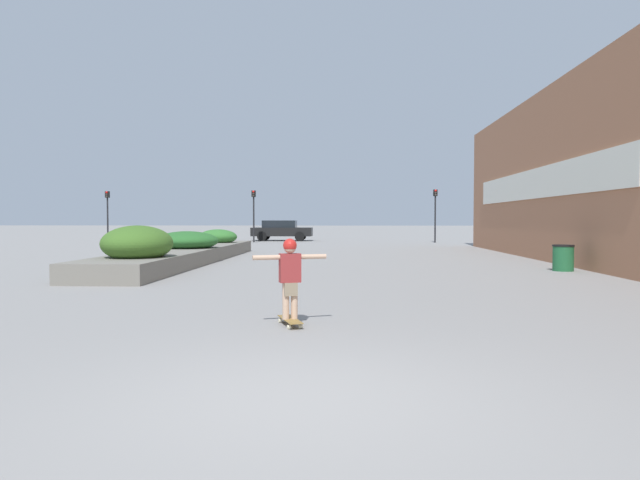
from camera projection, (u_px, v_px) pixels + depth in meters
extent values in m
plane|color=gray|center=(302.00, 399.00, 5.02)|extent=(300.00, 300.00, 0.00)
cube|color=#9E6647|center=(594.00, 165.00, 17.98)|extent=(0.60, 31.83, 6.60)
cube|color=silver|center=(533.00, 184.00, 22.80)|extent=(0.06, 16.83, 1.19)
cube|color=slate|center=(186.00, 255.00, 21.19)|extent=(2.20, 15.34, 0.53)
ellipsoid|color=#3D6623|center=(137.00, 244.00, 16.13)|extent=(1.95, 2.30, 1.03)
ellipsoid|color=#286028|center=(187.00, 241.00, 21.36)|extent=(2.36, 2.35, 0.72)
ellipsoid|color=#33702D|center=(218.00, 237.00, 26.40)|extent=(1.78, 1.51, 0.70)
cube|color=olive|center=(290.00, 319.00, 8.53)|extent=(0.46, 0.82, 0.01)
cylinder|color=beige|center=(280.00, 321.00, 8.77)|extent=(0.07, 0.08, 0.06)
cylinder|color=beige|center=(291.00, 320.00, 8.82)|extent=(0.07, 0.08, 0.06)
cylinder|color=beige|center=(289.00, 327.00, 8.24)|extent=(0.07, 0.08, 0.06)
cylinder|color=beige|center=(301.00, 326.00, 8.29)|extent=(0.07, 0.08, 0.06)
cylinder|color=tan|center=(286.00, 301.00, 8.50)|extent=(0.13, 0.13, 0.55)
cylinder|color=tan|center=(294.00, 300.00, 8.54)|extent=(0.13, 0.13, 0.55)
cube|color=gray|center=(290.00, 289.00, 8.51)|extent=(0.24, 0.22, 0.20)
cube|color=maroon|center=(290.00, 268.00, 8.50)|extent=(0.35, 0.25, 0.43)
cylinder|color=tan|center=(266.00, 257.00, 8.39)|extent=(0.41, 0.21, 0.07)
cylinder|color=tan|center=(313.00, 257.00, 8.60)|extent=(0.41, 0.21, 0.07)
sphere|color=tan|center=(290.00, 248.00, 8.49)|extent=(0.18, 0.18, 0.18)
sphere|color=red|center=(290.00, 245.00, 8.49)|extent=(0.21, 0.21, 0.21)
cylinder|color=#1E5B33|center=(563.00, 259.00, 17.61)|extent=(0.62, 0.62, 0.76)
cylinder|color=black|center=(563.00, 246.00, 17.59)|extent=(0.65, 0.65, 0.05)
cube|color=black|center=(282.00, 232.00, 42.89)|extent=(4.51, 1.89, 0.64)
cube|color=black|center=(280.00, 224.00, 42.87)|extent=(2.48, 1.66, 0.54)
cylinder|color=black|center=(302.00, 236.00, 43.72)|extent=(0.71, 0.22, 0.71)
cylinder|color=black|center=(300.00, 236.00, 41.93)|extent=(0.71, 0.22, 0.71)
cylinder|color=black|center=(265.00, 236.00, 43.86)|extent=(0.71, 0.22, 0.71)
cylinder|color=black|center=(262.00, 236.00, 42.07)|extent=(0.71, 0.22, 0.71)
cube|color=navy|center=(552.00, 232.00, 43.44)|extent=(3.92, 1.87, 0.68)
cube|color=black|center=(554.00, 224.00, 43.42)|extent=(2.15, 1.65, 0.50)
cylinder|color=black|center=(540.00, 237.00, 42.63)|extent=(0.64, 0.22, 0.64)
cylinder|color=black|center=(532.00, 236.00, 44.41)|extent=(0.64, 0.22, 0.64)
cylinder|color=black|center=(573.00, 237.00, 42.51)|extent=(0.64, 0.22, 0.64)
cylinder|color=black|center=(564.00, 236.00, 44.28)|extent=(0.64, 0.22, 0.64)
cylinder|color=black|center=(254.00, 220.00, 39.82)|extent=(0.11, 0.11, 3.17)
cube|color=black|center=(254.00, 194.00, 39.76)|extent=(0.28, 0.20, 0.45)
sphere|color=red|center=(253.00, 192.00, 39.63)|extent=(0.15, 0.15, 0.15)
sphere|color=#2D2823|center=(253.00, 194.00, 39.64)|extent=(0.15, 0.15, 0.15)
sphere|color=#2D2823|center=(253.00, 196.00, 39.64)|extent=(0.15, 0.15, 0.15)
cylinder|color=black|center=(435.00, 219.00, 39.35)|extent=(0.11, 0.11, 3.22)
cube|color=black|center=(435.00, 193.00, 39.28)|extent=(0.28, 0.20, 0.45)
sphere|color=red|center=(436.00, 191.00, 39.15)|extent=(0.15, 0.15, 0.15)
sphere|color=#2D2823|center=(436.00, 193.00, 39.16)|extent=(0.15, 0.15, 0.15)
sphere|color=#2D2823|center=(436.00, 195.00, 39.16)|extent=(0.15, 0.15, 0.15)
cylinder|color=black|center=(108.00, 220.00, 40.09)|extent=(0.11, 0.11, 3.14)
cube|color=black|center=(107.00, 194.00, 40.03)|extent=(0.28, 0.20, 0.45)
sphere|color=red|center=(107.00, 192.00, 39.90)|extent=(0.15, 0.15, 0.15)
sphere|color=#2D2823|center=(107.00, 194.00, 39.91)|extent=(0.15, 0.15, 0.15)
sphere|color=#2D2823|center=(107.00, 197.00, 39.92)|extent=(0.15, 0.15, 0.15)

